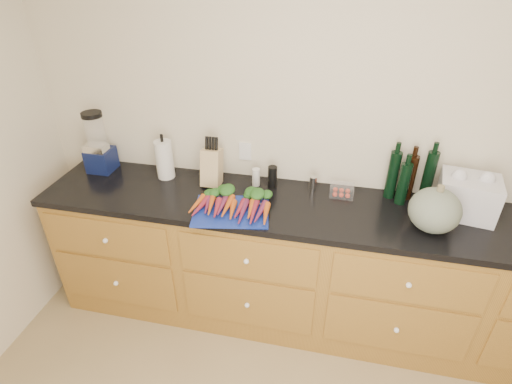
% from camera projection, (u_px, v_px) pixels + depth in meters
% --- Properties ---
extents(wall_back, '(4.10, 0.05, 2.60)m').
position_uv_depth(wall_back, '(340.00, 132.00, 2.46)').
color(wall_back, beige).
rests_on(wall_back, ground).
extents(cabinets, '(3.60, 0.64, 0.90)m').
position_uv_depth(cabinets, '(324.00, 271.00, 2.63)').
color(cabinets, brown).
rests_on(cabinets, ground).
extents(countertop, '(3.64, 0.62, 0.04)m').
position_uv_depth(countertop, '(331.00, 212.00, 2.39)').
color(countertop, black).
rests_on(countertop, cabinets).
extents(cutting_board, '(0.49, 0.41, 0.01)m').
position_uv_depth(cutting_board, '(231.00, 211.00, 2.35)').
color(cutting_board, navy).
rests_on(cutting_board, countertop).
extents(carrots, '(0.47, 0.32, 0.06)m').
position_uv_depth(carrots, '(233.00, 203.00, 2.36)').
color(carrots, '#BF5116').
rests_on(carrots, cutting_board).
extents(squash, '(0.27, 0.27, 0.25)m').
position_uv_depth(squash, '(435.00, 210.00, 2.15)').
color(squash, '#556252').
rests_on(squash, countertop).
extents(blender_appliance, '(0.17, 0.17, 0.42)m').
position_uv_depth(blender_appliance, '(98.00, 146.00, 2.71)').
color(blender_appliance, '#0D1640').
rests_on(blender_appliance, countertop).
extents(paper_towel, '(0.12, 0.12, 0.26)m').
position_uv_depth(paper_towel, '(164.00, 159.00, 2.65)').
color(paper_towel, silver).
rests_on(paper_towel, countertop).
extents(knife_block, '(0.12, 0.12, 0.24)m').
position_uv_depth(knife_block, '(212.00, 167.00, 2.58)').
color(knife_block, tan).
rests_on(knife_block, countertop).
extents(grinder_salt, '(0.05, 0.05, 0.12)m').
position_uv_depth(grinder_salt, '(256.00, 177.00, 2.59)').
color(grinder_salt, silver).
rests_on(grinder_salt, countertop).
extents(grinder_pepper, '(0.06, 0.06, 0.15)m').
position_uv_depth(grinder_pepper, '(272.00, 177.00, 2.56)').
color(grinder_pepper, black).
rests_on(grinder_pepper, countertop).
extents(canister_chrome, '(0.05, 0.05, 0.10)m').
position_uv_depth(canister_chrome, '(313.00, 184.00, 2.53)').
color(canister_chrome, silver).
rests_on(canister_chrome, countertop).
extents(tomato_box, '(0.15, 0.12, 0.07)m').
position_uv_depth(tomato_box, '(342.00, 190.00, 2.50)').
color(tomato_box, white).
rests_on(tomato_box, countertop).
extents(bottles, '(0.27, 0.14, 0.33)m').
position_uv_depth(bottles, '(409.00, 178.00, 2.40)').
color(bottles, black).
rests_on(bottles, countertop).
extents(grocery_bag, '(0.35, 0.30, 0.23)m').
position_uv_depth(grocery_bag, '(467.00, 196.00, 2.28)').
color(grocery_bag, silver).
rests_on(grocery_bag, countertop).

